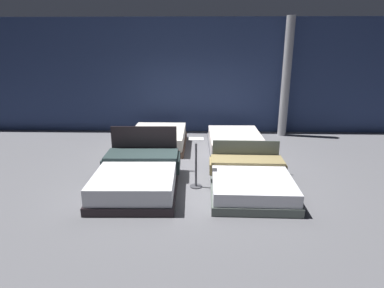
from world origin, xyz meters
The scene contains 8 objects.
ground_plane centered at (0.00, 0.00, -0.01)m, with size 18.00×18.00×0.02m, color #5B5B60.
showroom_back_wall centered at (0.00, 3.37, 1.75)m, with size 18.00×0.06×3.50m, color navy.
bed_0 centered at (-1.13, -1.06, 0.25)m, with size 1.61×2.17×1.01m.
bed_1 centered at (1.05, -1.12, 0.21)m, with size 1.57×1.97×0.75m.
bed_2 centered at (-1.08, 1.64, 0.23)m, with size 1.50×1.98×0.46m.
bed_3 centered at (1.04, 1.66, 0.18)m, with size 1.49×2.13×0.36m.
price_sign centered at (0.00, -0.97, 0.39)m, with size 0.28×0.24×1.00m.
support_pillar centered at (2.62, 2.96, 1.75)m, with size 0.26×0.26×3.50m, color #99999E.
Camera 1 is at (0.08, -6.89, 2.73)m, focal length 30.33 mm.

